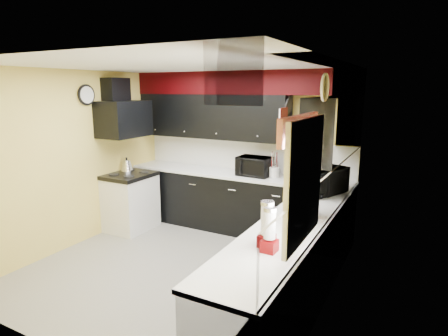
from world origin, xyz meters
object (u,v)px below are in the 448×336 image
at_px(toaster_oven, 254,166).
at_px(microwave, 322,180).
at_px(kettle, 127,165).
at_px(utensil_crock, 274,172).
at_px(knife_block, 292,173).

height_order(toaster_oven, microwave, microwave).
distance_m(toaster_oven, kettle, 2.10).
bearing_deg(utensil_crock, knife_block, 6.08).
bearing_deg(kettle, utensil_crock, 14.59).
bearing_deg(knife_block, kettle, -147.09).
relative_size(toaster_oven, knife_block, 2.60).
xyz_separation_m(toaster_oven, knife_block, (0.58, 0.05, -0.05)).
height_order(microwave, utensil_crock, microwave).
bearing_deg(utensil_crock, toaster_oven, -176.19).
xyz_separation_m(knife_block, kettle, (-2.59, -0.63, -0.03)).
xyz_separation_m(microwave, kettle, (-3.16, -0.10, -0.10)).
relative_size(utensil_crock, kettle, 0.80).
height_order(microwave, kettle, microwave).
xyz_separation_m(microwave, utensil_crock, (-0.83, 0.51, -0.09)).
height_order(toaster_oven, utensil_crock, toaster_oven).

